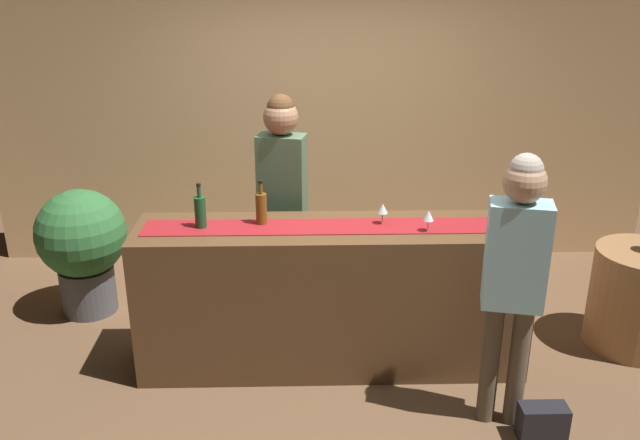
# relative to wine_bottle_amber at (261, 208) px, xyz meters

# --- Properties ---
(ground_plane) EXTENTS (10.00, 10.00, 0.00)m
(ground_plane) POSITION_rel_wine_bottle_amber_xyz_m (0.46, -0.06, -1.13)
(ground_plane) COLOR brown
(back_wall) EXTENTS (6.00, 0.12, 2.90)m
(back_wall) POSITION_rel_wine_bottle_amber_xyz_m (0.46, 1.84, 0.32)
(back_wall) COLOR tan
(back_wall) RESTS_ON ground
(bar_counter) EXTENTS (2.59, 0.60, 1.02)m
(bar_counter) POSITION_rel_wine_bottle_amber_xyz_m (0.46, -0.06, -0.62)
(bar_counter) COLOR #543821
(bar_counter) RESTS_ON ground
(counter_runner_cloth) EXTENTS (2.46, 0.28, 0.01)m
(counter_runner_cloth) POSITION_rel_wine_bottle_amber_xyz_m (0.46, -0.06, -0.11)
(counter_runner_cloth) COLOR maroon
(counter_runner_cloth) RESTS_ON bar_counter
(wine_bottle_amber) EXTENTS (0.07, 0.07, 0.30)m
(wine_bottle_amber) POSITION_rel_wine_bottle_amber_xyz_m (0.00, 0.00, 0.00)
(wine_bottle_amber) COLOR brown
(wine_bottle_amber) RESTS_ON bar_counter
(wine_bottle_green) EXTENTS (0.07, 0.07, 0.30)m
(wine_bottle_green) POSITION_rel_wine_bottle_amber_xyz_m (-0.39, -0.06, 0.00)
(wine_bottle_green) COLOR #194723
(wine_bottle_green) RESTS_ON bar_counter
(wine_glass_near_customer) EXTENTS (0.07, 0.07, 0.14)m
(wine_glass_near_customer) POSITION_rel_wine_bottle_amber_xyz_m (0.79, -0.02, -0.01)
(wine_glass_near_customer) COLOR silver
(wine_glass_near_customer) RESTS_ON bar_counter
(wine_glass_mid_counter) EXTENTS (0.07, 0.07, 0.14)m
(wine_glass_mid_counter) POSITION_rel_wine_bottle_amber_xyz_m (1.07, -0.16, -0.01)
(wine_glass_mid_counter) COLOR silver
(wine_glass_mid_counter) RESTS_ON bar_counter
(bartender) EXTENTS (0.38, 0.27, 1.78)m
(bartender) POSITION_rel_wine_bottle_amber_xyz_m (0.12, 0.52, -0.02)
(bartender) COLOR #26262B
(bartender) RESTS_ON ground
(customer_sipping) EXTENTS (0.38, 0.27, 1.69)m
(customer_sipping) POSITION_rel_wine_bottle_amber_xyz_m (1.46, -0.73, -0.08)
(customer_sipping) COLOR brown
(customer_sipping) RESTS_ON ground
(round_side_table) EXTENTS (0.68, 0.68, 0.74)m
(round_side_table) POSITION_rel_wine_bottle_amber_xyz_m (2.68, 0.11, -0.76)
(round_side_table) COLOR #996B42
(round_side_table) RESTS_ON ground
(potted_plant_tall) EXTENTS (0.69, 0.69, 1.02)m
(potted_plant_tall) POSITION_rel_wine_bottle_amber_xyz_m (-1.45, 0.73, -0.55)
(potted_plant_tall) COLOR #4C4C51
(potted_plant_tall) RESTS_ON ground
(handbag) EXTENTS (0.28, 0.14, 0.22)m
(handbag) POSITION_rel_wine_bottle_amber_xyz_m (1.67, -0.91, -1.02)
(handbag) COLOR black
(handbag) RESTS_ON ground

